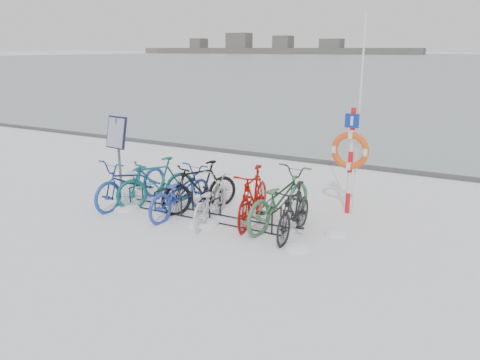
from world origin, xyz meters
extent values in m
plane|color=white|center=(0.00, 0.00, 0.00)|extent=(900.00, 900.00, 0.00)
cube|color=#98A6AB|center=(0.00, 155.00, 0.01)|extent=(400.00, 298.00, 0.02)
cube|color=#3F3F42|center=(0.00, 5.90, 0.05)|extent=(400.00, 0.25, 0.10)
cylinder|color=black|center=(-1.80, -0.22, 0.22)|extent=(0.04, 0.04, 0.44)
cylinder|color=black|center=(-1.80, 0.22, 0.22)|extent=(0.04, 0.04, 0.44)
cylinder|color=black|center=(-1.80, 0.00, 0.44)|extent=(0.04, 0.44, 0.04)
cylinder|color=black|center=(-1.08, -0.22, 0.22)|extent=(0.04, 0.04, 0.44)
cylinder|color=black|center=(-1.08, 0.22, 0.22)|extent=(0.04, 0.04, 0.44)
cylinder|color=black|center=(-1.08, 0.00, 0.44)|extent=(0.04, 0.44, 0.04)
cylinder|color=black|center=(-0.36, -0.22, 0.22)|extent=(0.04, 0.04, 0.44)
cylinder|color=black|center=(-0.36, 0.22, 0.22)|extent=(0.04, 0.04, 0.44)
cylinder|color=black|center=(-0.36, 0.00, 0.44)|extent=(0.04, 0.44, 0.04)
cylinder|color=black|center=(0.36, -0.22, 0.22)|extent=(0.04, 0.04, 0.44)
cylinder|color=black|center=(0.36, 0.22, 0.22)|extent=(0.04, 0.04, 0.44)
cylinder|color=black|center=(0.36, 0.00, 0.44)|extent=(0.04, 0.44, 0.04)
cylinder|color=black|center=(1.08, -0.22, 0.22)|extent=(0.04, 0.04, 0.44)
cylinder|color=black|center=(1.08, 0.22, 0.22)|extent=(0.04, 0.04, 0.44)
cylinder|color=black|center=(1.08, 0.00, 0.44)|extent=(0.04, 0.44, 0.04)
cylinder|color=black|center=(1.80, -0.22, 0.22)|extent=(0.04, 0.04, 0.44)
cylinder|color=black|center=(1.80, 0.22, 0.22)|extent=(0.04, 0.04, 0.44)
cylinder|color=black|center=(1.80, 0.00, 0.44)|extent=(0.04, 0.44, 0.04)
cylinder|color=black|center=(0.00, -0.22, 0.02)|extent=(4.00, 0.03, 0.03)
cylinder|color=black|center=(0.00, 0.22, 0.02)|extent=(4.00, 0.03, 0.03)
cylinder|color=#595B5E|center=(-3.06, 0.86, 0.91)|extent=(0.07, 0.07, 1.82)
cube|color=black|center=(-3.06, 0.83, 1.47)|extent=(0.65, 0.30, 0.82)
cube|color=#8C99AD|center=(-3.06, 0.79, 1.47)|extent=(0.58, 0.22, 0.73)
cylinder|color=red|center=(2.75, 1.74, 0.23)|extent=(0.11, 0.11, 0.47)
cylinder|color=silver|center=(2.75, 1.74, 0.70)|extent=(0.11, 0.11, 0.47)
cylinder|color=red|center=(2.75, 1.74, 1.17)|extent=(0.11, 0.11, 0.47)
cylinder|color=silver|center=(2.75, 1.74, 1.64)|extent=(0.11, 0.11, 0.47)
cylinder|color=red|center=(2.75, 1.74, 2.10)|extent=(0.11, 0.11, 0.47)
torus|color=#E44F15|center=(2.75, 1.65, 1.44)|extent=(0.82, 0.14, 0.82)
cube|color=navy|center=(2.75, 1.66, 2.07)|extent=(0.30, 0.03, 0.30)
cylinder|color=silver|center=(2.86, 1.79, 2.13)|extent=(0.04, 0.04, 4.25)
cube|color=#4A4A4A|center=(-120.00, 260.00, 1.75)|extent=(180.00, 12.00, 3.50)
cube|color=#4A4A4A|center=(-150.00, 260.00, 5.50)|extent=(24.00, 10.00, 8.00)
cube|color=#4A4A4A|center=(-90.00, 260.00, 5.00)|extent=(20.00, 10.00, 6.00)
imported|color=#1D439B|center=(-1.87, -0.04, 0.59)|extent=(0.96, 2.29, 1.17)
imported|color=#10575A|center=(-1.33, 0.17, 0.58)|extent=(1.47, 1.92, 1.16)
imported|color=#273FA6|center=(-0.48, -0.08, 0.53)|extent=(0.85, 2.08, 1.07)
imported|color=black|center=(-0.25, 0.35, 0.57)|extent=(1.39, 1.94, 1.15)
imported|color=silver|center=(0.32, -0.12, 0.49)|extent=(1.01, 1.97, 0.98)
imported|color=#9C0A03|center=(1.16, 0.22, 0.60)|extent=(0.90, 2.07, 1.20)
imported|color=#396E46|center=(1.69, 0.37, 0.59)|extent=(1.12, 2.36, 1.19)
imported|color=black|center=(2.19, -0.05, 0.53)|extent=(0.57, 1.79, 1.07)
ellipsoid|color=white|center=(2.92, 0.40, 0.00)|extent=(0.48, 0.48, 0.17)
ellipsoid|color=white|center=(-0.77, 0.22, 0.00)|extent=(0.46, 0.46, 0.16)
ellipsoid|color=white|center=(2.49, -0.60, 0.00)|extent=(0.53, 0.53, 0.18)
ellipsoid|color=white|center=(0.79, 0.67, 0.00)|extent=(0.32, 0.32, 0.11)
ellipsoid|color=white|center=(0.32, -0.40, 0.00)|extent=(0.66, 0.66, 0.23)
ellipsoid|color=white|center=(1.01, 0.85, 0.00)|extent=(0.53, 0.53, 0.19)
ellipsoid|color=white|center=(-1.79, -0.38, 0.00)|extent=(0.63, 0.63, 0.22)
ellipsoid|color=white|center=(-2.58, 0.18, 0.00)|extent=(0.45, 0.45, 0.16)
camera|label=1|loc=(5.32, -8.06, 3.55)|focal=35.00mm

